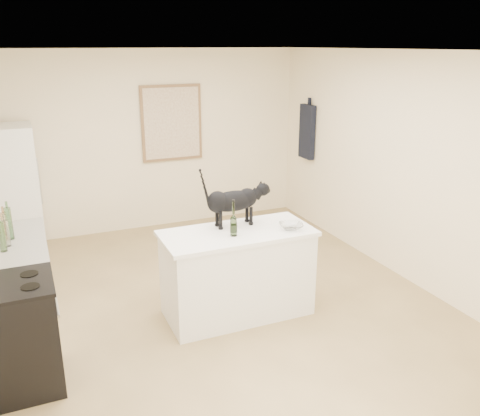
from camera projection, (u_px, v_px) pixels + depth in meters
The scene contains 19 objects.
floor at pixel (221, 306), 5.39m from camera, with size 5.50×5.50×0.00m, color tan.
ceiling at pixel (218, 50), 4.59m from camera, with size 5.50×5.50×0.00m, color white.
wall_back at pixel (152, 141), 7.39m from camera, with size 4.50×4.50×0.00m, color beige.
wall_front at pixel (414, 322), 2.59m from camera, with size 4.50×4.50×0.00m, color beige.
wall_right at pixel (402, 167), 5.84m from camera, with size 5.50×5.50×0.00m, color beige.
island_base at pixel (237, 275), 5.12m from camera, with size 1.44×0.67×0.86m, color white.
island_top at pixel (237, 233), 4.99m from camera, with size 1.50×0.70×0.04m, color white.
left_cabinets at pixel (17, 291), 4.79m from camera, with size 0.60×1.40×0.86m, color white.
left_countertop at pixel (11, 247), 4.65m from camera, with size 0.62×1.44×0.04m, color gray.
stove at pixel (18, 337), 4.00m from camera, with size 0.60×0.60×0.90m, color black.
fridge at pixel (11, 193), 6.45m from camera, with size 0.68×0.68×1.70m, color white.
artwork_frame at pixel (172, 123), 7.40m from camera, with size 0.90×0.03×1.10m, color brown.
artwork_canvas at pixel (172, 123), 7.39m from camera, with size 0.82×0.00×1.02m, color beige.
hanging_garment at pixel (307, 132), 7.58m from camera, with size 0.08×0.34×0.80m, color black.
black_cat at pixel (233, 204), 5.07m from camera, with size 0.66×0.20×0.46m, color black, non-canonical shape.
wine_bottle at pixel (234, 220), 4.82m from camera, with size 0.07×0.07×0.31m, color #304F1F.
glass_bowl at pixel (291, 226), 5.03m from camera, with size 0.24×0.24×0.06m, color silver.
fridge_paper at pixel (37, 165), 6.59m from camera, with size 0.00×0.13×0.17m, color white.
counter_bottle_cluster at pixel (6, 230), 4.63m from camera, with size 0.12×0.40×0.31m.
Camera 1 is at (-1.72, -4.49, 2.66)m, focal length 37.98 mm.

